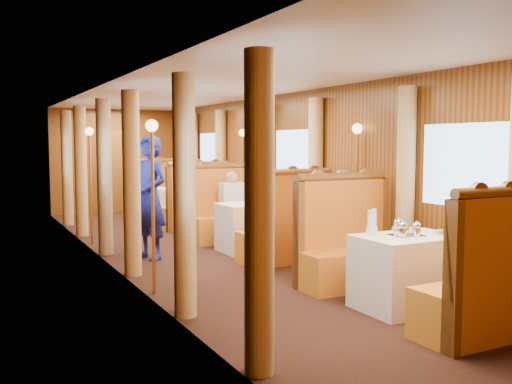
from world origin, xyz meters
TOP-DOWN VIEW (x-y plane):
  - floor at (0.00, 0.00)m, footprint 3.00×12.00m
  - ceiling at (0.00, 0.00)m, footprint 3.00×12.00m
  - wall_far at (0.00, 6.00)m, footprint 3.00×0.01m
  - wall_left at (-1.50, 0.00)m, footprint 0.01×12.00m
  - wall_right at (1.50, 0.00)m, footprint 0.01×12.00m
  - doorway_far at (0.00, 5.97)m, footprint 0.80×0.04m
  - table_near at (0.75, -3.50)m, footprint 1.05×0.72m
  - banquette_near_fwd at (0.75, -4.51)m, footprint 1.30×0.55m
  - banquette_near_aft at (0.75, -2.49)m, footprint 1.30×0.55m
  - table_mid at (0.75, 0.00)m, footprint 1.05×0.72m
  - banquette_mid_fwd at (0.75, -1.01)m, footprint 1.30×0.55m
  - banquette_mid_aft at (0.75, 1.01)m, footprint 1.30×0.55m
  - table_far at (0.75, 3.50)m, footprint 1.05×0.72m
  - banquette_far_fwd at (0.75, 2.49)m, footprint 1.30×0.55m
  - banquette_far_aft at (0.75, 4.51)m, footprint 1.30×0.55m
  - tea_tray at (0.69, -3.52)m, footprint 0.37×0.30m
  - teapot_left at (0.58, -3.58)m, footprint 0.17×0.13m
  - teapot_right at (0.73, -3.61)m, footprint 0.18×0.16m
  - teapot_back at (0.63, -3.47)m, footprint 0.19×0.15m
  - fruit_plate at (1.07, -3.64)m, footprint 0.21×0.21m
  - cup_inboard at (0.36, -3.35)m, footprint 0.08×0.08m
  - cup_outboard at (0.48, -3.26)m, footprint 0.08×0.08m
  - rose_vase_mid at (0.77, -0.01)m, footprint 0.06×0.06m
  - rose_vase_far at (0.74, 3.51)m, footprint 0.06×0.06m
  - window_left_near at (-1.49, -3.50)m, footprint 0.01×1.20m
  - curtain_left_near_a at (-1.38, -4.28)m, footprint 0.22×0.22m
  - curtain_left_near_b at (-1.38, -2.72)m, footprint 0.22×0.22m
  - window_right_near at (1.49, -3.50)m, footprint 0.01×1.20m
  - curtain_right_near_b at (1.38, -2.72)m, footprint 0.22×0.22m
  - window_left_mid at (-1.49, 0.00)m, footprint 0.01×1.20m
  - curtain_left_mid_a at (-1.38, -0.78)m, footprint 0.22×0.22m
  - curtain_left_mid_b at (-1.38, 0.78)m, footprint 0.22×0.22m
  - window_right_mid at (1.49, 0.00)m, footprint 0.01×1.20m
  - curtain_right_mid_a at (1.38, -0.78)m, footprint 0.22×0.22m
  - curtain_right_mid_b at (1.38, 0.78)m, footprint 0.22×0.22m
  - window_left_far at (-1.49, 3.50)m, footprint 0.01×1.20m
  - curtain_left_far_a at (-1.38, 2.72)m, footprint 0.22×0.22m
  - curtain_left_far_b at (-1.38, 4.28)m, footprint 0.22×0.22m
  - window_right_far at (1.49, 3.50)m, footprint 0.01×1.20m
  - curtain_right_far_a at (1.38, 2.72)m, footprint 0.22×0.22m
  - curtain_right_far_b at (1.38, 4.28)m, footprint 0.22×0.22m
  - sconce_left_fore at (-1.40, -1.75)m, footprint 0.14×0.14m
  - sconce_right_fore at (1.40, -1.75)m, footprint 0.14×0.14m
  - sconce_left_aft at (-1.40, 1.75)m, footprint 0.14×0.14m
  - sconce_right_aft at (1.40, 1.75)m, footprint 0.14×0.14m
  - steward at (-0.88, 0.13)m, footprint 0.65×0.77m
  - passenger at (0.75, 0.77)m, footprint 0.40×0.44m

SIDE VIEW (x-z plane):
  - floor at x=0.00m, z-range -0.01..0.01m
  - table_near at x=0.75m, z-range 0.00..0.75m
  - table_mid at x=0.75m, z-range 0.00..0.75m
  - table_far at x=0.75m, z-range 0.00..0.75m
  - banquette_near_fwd at x=0.75m, z-range -0.25..1.09m
  - banquette_near_aft at x=0.75m, z-range -0.25..1.09m
  - banquette_mid_fwd at x=0.75m, z-range -0.25..1.09m
  - banquette_mid_aft at x=0.75m, z-range -0.25..1.09m
  - banquette_far_fwd at x=0.75m, z-range -0.25..1.09m
  - banquette_far_aft at x=0.75m, z-range -0.25..1.09m
  - passenger at x=0.75m, z-range 0.36..1.12m
  - tea_tray at x=0.69m, z-range 0.75..0.76m
  - fruit_plate at x=1.07m, z-range 0.74..0.80m
  - teapot_right at x=0.73m, z-range 0.75..0.87m
  - teapot_left at x=0.58m, z-range 0.75..0.88m
  - teapot_back at x=0.63m, z-range 0.75..0.89m
  - cup_inboard at x=0.36m, z-range 0.72..0.99m
  - cup_outboard at x=0.48m, z-range 0.72..0.99m
  - steward at x=-0.88m, z-range 0.00..1.80m
  - rose_vase_mid at x=0.77m, z-range 0.75..1.11m
  - rose_vase_far at x=0.74m, z-range 0.75..1.11m
  - doorway_far at x=0.00m, z-range 0.00..2.00m
  - curtain_left_near_a at x=-1.38m, z-range 0.00..2.35m
  - curtain_left_near_b at x=-1.38m, z-range 0.00..2.35m
  - curtain_right_near_b at x=1.38m, z-range 0.00..2.35m
  - curtain_left_mid_a at x=-1.38m, z-range 0.00..2.35m
  - curtain_left_mid_b at x=-1.38m, z-range 0.00..2.35m
  - curtain_right_mid_a at x=1.38m, z-range 0.00..2.35m
  - curtain_right_mid_b at x=1.38m, z-range 0.00..2.35m
  - curtain_left_far_a at x=-1.38m, z-range 0.00..2.35m
  - curtain_left_far_b at x=-1.38m, z-range 0.00..2.35m
  - curtain_right_far_a at x=1.38m, z-range 0.00..2.35m
  - curtain_right_far_b at x=1.38m, z-range 0.00..2.35m
  - wall_far at x=0.00m, z-range 0.00..2.50m
  - wall_left at x=-1.50m, z-range 0.00..2.50m
  - wall_right at x=1.50m, z-range 0.00..2.50m
  - sconce_left_fore at x=-1.40m, z-range 0.41..2.36m
  - sconce_right_fore at x=1.40m, z-range 0.41..2.36m
  - sconce_left_aft at x=-1.40m, z-range 0.41..2.36m
  - sconce_right_aft at x=1.40m, z-range 0.41..2.36m
  - window_left_near at x=-1.49m, z-range 1.00..1.90m
  - window_right_near at x=1.49m, z-range 1.00..1.90m
  - window_left_mid at x=-1.49m, z-range 1.00..1.90m
  - window_right_mid at x=1.49m, z-range 1.00..1.90m
  - window_left_far at x=-1.49m, z-range 1.00..1.90m
  - window_right_far at x=1.49m, z-range 1.00..1.90m
  - ceiling at x=0.00m, z-range 2.49..2.51m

